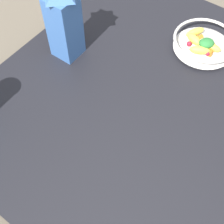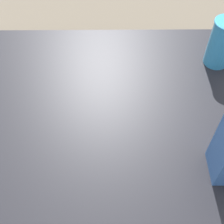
% 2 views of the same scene
% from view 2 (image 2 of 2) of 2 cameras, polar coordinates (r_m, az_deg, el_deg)
% --- Properties ---
extents(ground_plane, '(6.00, 6.00, 0.00)m').
position_cam_2_polar(ground_plane, '(0.81, -8.07, -12.11)').
color(ground_plane, '#665B4C').
extents(countertop, '(1.08, 1.08, 0.04)m').
position_cam_2_polar(countertop, '(0.79, -8.24, -11.48)').
color(countertop, black).
rests_on(countertop, ground_plane).
extents(drinking_cup, '(0.08, 0.08, 0.15)m').
position_cam_2_polar(drinking_cup, '(1.00, 19.46, 11.95)').
color(drinking_cup, '#3893C6').
rests_on(drinking_cup, countertop).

